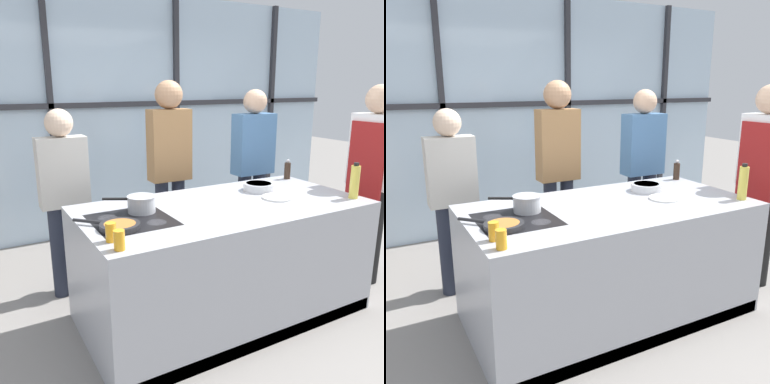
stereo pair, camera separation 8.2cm
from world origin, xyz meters
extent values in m
plane|color=gray|center=(0.00, 0.00, 0.00)|extent=(18.00, 18.00, 0.00)
cube|color=silver|center=(0.00, 2.30, 1.40)|extent=(6.40, 0.04, 2.80)
cube|color=#2D2D33|center=(0.00, 2.25, 1.54)|extent=(6.40, 0.06, 0.06)
cube|color=#2D2D33|center=(-0.77, 2.25, 1.40)|extent=(0.06, 0.06, 2.80)
cube|color=#2D2D33|center=(0.77, 2.25, 1.40)|extent=(0.06, 0.06, 2.80)
cube|color=#2D2D33|center=(2.30, 2.25, 1.40)|extent=(0.06, 0.06, 2.80)
cube|color=#A8AAB2|center=(0.00, 0.00, 0.45)|extent=(2.16, 1.08, 0.90)
cube|color=black|center=(-0.74, 0.00, 0.90)|extent=(0.52, 0.52, 0.01)
cube|color=black|center=(0.00, -0.52, 0.05)|extent=(2.11, 0.03, 0.10)
cylinder|color=#38383D|center=(-0.86, -0.12, 0.90)|extent=(0.13, 0.13, 0.01)
cylinder|color=#38383D|center=(-0.61, -0.12, 0.90)|extent=(0.13, 0.13, 0.01)
cylinder|color=#38383D|center=(-0.86, 0.12, 0.90)|extent=(0.13, 0.13, 0.01)
cylinder|color=#38383D|center=(-0.61, 0.12, 0.90)|extent=(0.13, 0.13, 0.01)
cylinder|color=black|center=(1.48, -0.23, 0.44)|extent=(0.13, 0.13, 0.89)
cylinder|color=black|center=(1.48, -0.05, 0.44)|extent=(0.13, 0.13, 0.89)
cube|color=white|center=(1.48, -0.14, 1.21)|extent=(0.19, 0.42, 0.64)
cube|color=maroon|center=(1.37, -0.14, 0.97)|extent=(0.02, 0.35, 0.97)
cylinder|color=#232838|center=(-0.88, 0.91, 0.40)|extent=(0.13, 0.13, 0.79)
cylinder|color=#232838|center=(-1.06, 0.91, 0.40)|extent=(0.13, 0.13, 0.79)
cube|color=beige|center=(-0.97, 0.91, 1.08)|extent=(0.39, 0.18, 0.57)
sphere|color=beige|center=(-0.97, 0.91, 1.48)|extent=(0.22, 0.22, 0.22)
cylinder|color=#232838|center=(0.09, 0.91, 0.45)|extent=(0.12, 0.12, 0.90)
cylinder|color=#232838|center=(-0.09, 0.91, 0.45)|extent=(0.12, 0.12, 0.90)
cube|color=#A37547|center=(0.00, 0.91, 1.23)|extent=(0.39, 0.17, 0.65)
sphere|color=tan|center=(0.00, 0.91, 1.68)|extent=(0.25, 0.25, 0.25)
cylinder|color=#232838|center=(1.07, 0.91, 0.43)|extent=(0.14, 0.14, 0.86)
cylinder|color=#232838|center=(0.87, 0.91, 0.43)|extent=(0.14, 0.14, 0.86)
cube|color=#4C7AAD|center=(0.97, 0.91, 1.17)|extent=(0.43, 0.20, 0.62)
sphere|color=#D8AD8C|center=(0.97, 0.91, 1.60)|extent=(0.24, 0.24, 0.24)
cylinder|color=#232326|center=(-0.86, -0.12, 0.92)|extent=(0.25, 0.25, 0.04)
cylinder|color=#B26B2D|center=(-0.86, -0.12, 0.93)|extent=(0.20, 0.20, 0.01)
cylinder|color=#232326|center=(-1.02, 0.04, 0.93)|extent=(0.16, 0.16, 0.02)
cylinder|color=silver|center=(-0.61, 0.12, 0.96)|extent=(0.19, 0.19, 0.12)
cylinder|color=silver|center=(-0.61, 0.12, 1.02)|extent=(0.20, 0.20, 0.01)
cylinder|color=black|center=(-0.77, 0.21, 1.00)|extent=(0.16, 0.10, 0.02)
cylinder|color=white|center=(0.45, -0.07, 0.91)|extent=(0.24, 0.24, 0.01)
cylinder|color=silver|center=(0.47, 0.19, 0.94)|extent=(0.26, 0.26, 0.07)
cylinder|color=#4C4C51|center=(0.47, 0.19, 0.96)|extent=(0.21, 0.21, 0.01)
cylinder|color=#E0CC4C|center=(0.98, -0.36, 1.03)|extent=(0.07, 0.07, 0.26)
cylinder|color=black|center=(0.98, -0.36, 1.17)|extent=(0.04, 0.04, 0.02)
cylinder|color=#332319|center=(0.99, 0.41, 0.98)|extent=(0.06, 0.06, 0.15)
sphere|color=#B2B2B7|center=(0.99, 0.41, 1.07)|extent=(0.03, 0.03, 0.03)
cylinder|color=orange|center=(-0.98, -0.44, 0.96)|extent=(0.06, 0.06, 0.11)
cylinder|color=orange|center=(-0.98, -0.30, 0.96)|extent=(0.06, 0.06, 0.11)
camera|label=1|loc=(-1.64, -2.42, 1.77)|focal=38.00mm
camera|label=2|loc=(-1.57, -2.45, 1.77)|focal=38.00mm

